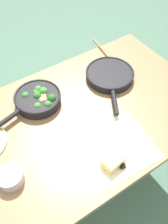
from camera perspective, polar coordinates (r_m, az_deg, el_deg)
ground_plane at (r=1.90m, az=0.00°, el=-14.82°), size 14.00×14.00×0.00m
dining_table_red at (r=1.32m, az=0.00°, el=-2.84°), size 1.30×0.82×0.75m
skillet_broccoli at (r=1.30m, az=-10.50°, el=3.02°), size 0.37×0.24×0.07m
skillet_eggs at (r=1.43m, az=5.91°, el=8.41°), size 0.30×0.39×0.05m
wooden_spoon at (r=1.55m, az=6.22°, el=11.79°), size 0.08×0.37×0.02m
parchment_sheet at (r=1.15m, az=5.87°, el=-8.48°), size 0.42×0.34×0.00m
grater_knife at (r=1.13m, az=7.35°, el=-8.94°), size 0.10×0.24×0.02m
cheese_block at (r=1.09m, az=6.73°, el=-11.16°), size 0.10×0.08×0.05m
prep_bowl_steel at (r=1.09m, az=-16.52°, el=-14.06°), size 0.11×0.11×0.05m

